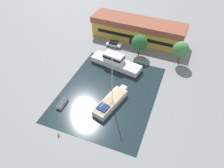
{
  "coord_description": "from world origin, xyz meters",
  "views": [
    {
      "loc": [
        13.74,
        -33.49,
        35.86
      ],
      "look_at": [
        0.0,
        2.03,
        1.0
      ],
      "focal_mm": 35.0,
      "sensor_mm": 36.0,
      "label": 1
    }
  ],
  "objects": [
    {
      "name": "warehouse_building",
      "position": [
        -0.77,
        25.79,
        3.1
      ],
      "size": [
        28.8,
        8.77,
        6.12
      ],
      "rotation": [
        0.0,
        0.0,
        -0.04
      ],
      "color": "gold",
      "rests_on": "ground"
    },
    {
      "name": "sailboat_moored",
      "position": [
        1.74,
        -3.26,
        0.79
      ],
      "size": [
        5.25,
        10.78,
        12.1
      ],
      "rotation": [
        0.0,
        0.0,
        -0.24
      ],
      "color": "white",
      "rests_on": "water_canal"
    },
    {
      "name": "small_dinghy",
      "position": [
        -8.2,
        -7.12,
        0.35
      ],
      "size": [
        1.35,
        3.36,
        0.69
      ],
      "rotation": [
        0.0,
        0.0,
        3.16
      ],
      "color": "silver",
      "rests_on": "water_canal"
    },
    {
      "name": "mooring_bollard",
      "position": [
        -4.7,
        -14.45,
        0.36
      ],
      "size": [
        0.38,
        0.38,
        0.69
      ],
      "color": "olive",
      "rests_on": "ground"
    },
    {
      "name": "water_canal",
      "position": [
        0.0,
        0.0,
        0.0
      ],
      "size": [
        21.32,
        27.1,
        0.01
      ],
      "primitive_type": "cube",
      "color": "#19282D",
      "rests_on": "ground"
    },
    {
      "name": "ground_plane",
      "position": [
        0.0,
        0.0,
        0.0
      ],
      "size": [
        440.0,
        440.0,
        0.0
      ],
      "primitive_type": "plane",
      "color": "gray"
    },
    {
      "name": "quay_tree_by_water",
      "position": [
        13.26,
        17.39,
        4.44
      ],
      "size": [
        4.1,
        4.1,
        6.51
      ],
      "color": "brown",
      "rests_on": "ground"
    },
    {
      "name": "quay_tree_near_building",
      "position": [
        2.19,
        17.12,
        4.04
      ],
      "size": [
        4.48,
        4.48,
        6.29
      ],
      "color": "brown",
      "rests_on": "ground"
    },
    {
      "name": "parked_car",
      "position": [
        -5.94,
        18.93,
        0.81
      ],
      "size": [
        4.5,
        1.91,
        1.62
      ],
      "rotation": [
        0.0,
        0.0,
        4.73
      ],
      "color": "silver",
      "rests_on": "ground"
    },
    {
      "name": "motor_cruiser",
      "position": [
        -2.13,
        10.02,
        1.32
      ],
      "size": [
        14.29,
        6.29,
        3.66
      ],
      "rotation": [
        0.0,
        0.0,
        1.38
      ],
      "color": "silver",
      "rests_on": "water_canal"
    }
  ]
}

